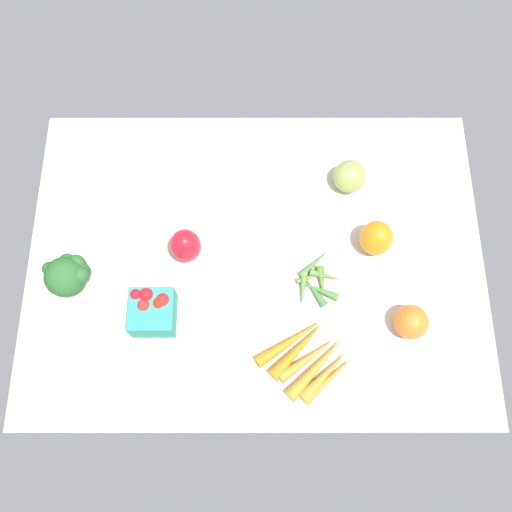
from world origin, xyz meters
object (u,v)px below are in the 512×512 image
berry_basket (153,311)px  broccoli_head (68,275)px  heirloom_tomato_orange (411,322)px  heirloom_tomato_green (350,176)px  carrot_bunch (310,359)px  bell_pepper_red (186,246)px  okra_pile (316,282)px  bell_pepper_orange (376,238)px

berry_basket → broccoli_head: (18.10, -7.08, 3.01)cm
heirloom_tomato_orange → heirloom_tomato_green: 36.67cm
carrot_bunch → bell_pepper_red: 36.74cm
heirloom_tomato_orange → bell_pepper_red: 51.70cm
bell_pepper_red → heirloom_tomato_orange: bearing=160.6°
berry_basket → bell_pepper_red: (-6.52, -14.69, 0.70)cm
carrot_bunch → heirloom_tomato_orange: heirloom_tomato_orange is taller
heirloom_tomato_green → broccoli_head: bearing=22.2°
heirloom_tomato_green → bell_pepper_red: bearing=25.3°
heirloom_tomato_orange → broccoli_head: 74.07cm
broccoli_head → okra_pile: bearing=-179.6°
okra_pile → carrot_bunch: carrot_bunch is taller
bell_pepper_orange → broccoli_head: bearing=8.0°
bell_pepper_orange → heirloom_tomato_green: (4.93, -15.98, -0.84)cm
bell_pepper_red → okra_pile: bearing=166.1°
bell_pepper_red → heirloom_tomato_green: size_ratio=1.21×
carrot_bunch → broccoli_head: size_ratio=1.92×
carrot_bunch → broccoli_head: broccoli_head is taller
broccoli_head → carrot_bunch: bearing=161.7°
okra_pile → carrot_bunch: bearing=83.2°
heirloom_tomato_orange → carrot_bunch: bearing=19.0°
berry_basket → heirloom_tomato_green: 54.81cm
berry_basket → broccoli_head: bearing=-21.4°
heirloom_tomato_orange → heirloom_tomato_green: heirloom_tomato_green is taller
okra_pile → berry_basket: berry_basket is taller
berry_basket → heirloom_tomato_orange: (-55.28, 2.47, -0.24)cm
bell_pepper_orange → broccoli_head: size_ratio=0.82×
bell_pepper_red → berry_basket: bearing=66.1°
heirloom_tomato_orange → berry_basket: bearing=-2.6°
okra_pile → carrot_bunch: size_ratio=0.63×
broccoli_head → bell_pepper_orange: bearing=-172.0°
heirloom_tomato_orange → broccoli_head: broccoli_head is taller
bell_pepper_orange → bell_pepper_red: (42.56, 1.80, -0.02)cm
heirloom_tomato_orange → bell_pepper_red: (48.75, -17.16, 0.94)cm
okra_pile → heirloom_tomato_green: size_ratio=1.79×
carrot_bunch → bell_pepper_orange: bearing=-120.4°
bell_pepper_orange → berry_basket: size_ratio=0.99×
bell_pepper_orange → heirloom_tomato_green: 16.75cm
okra_pile → bell_pepper_red: 30.23cm
bell_pepper_orange → okra_pile: bell_pepper_orange is taller
bell_pepper_orange → broccoli_head: 67.87cm
okra_pile → broccoli_head: size_ratio=1.20×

